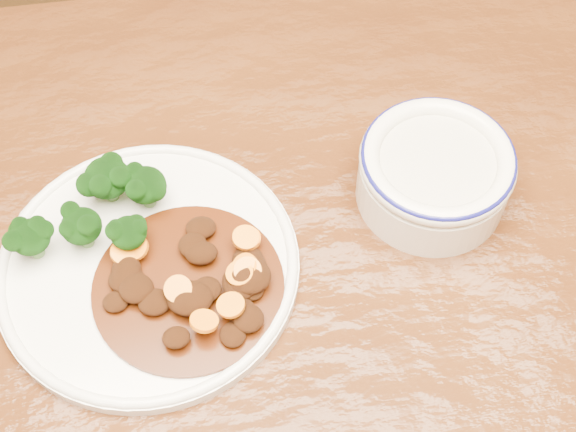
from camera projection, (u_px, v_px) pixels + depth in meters
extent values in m
cube|color=#4E270D|center=(316.00, 352.00, 0.68)|extent=(1.54, 0.97, 0.04)
cylinder|color=white|center=(149.00, 267.00, 0.70)|extent=(0.26, 0.26, 0.01)
torus|color=white|center=(148.00, 264.00, 0.70)|extent=(0.26, 0.26, 0.01)
cylinder|color=#5B8846|center=(132.00, 244.00, 0.70)|extent=(0.01, 0.01, 0.02)
ellipsoid|color=black|center=(128.00, 233.00, 0.68)|extent=(0.03, 0.03, 0.03)
cylinder|color=#5B8846|center=(36.00, 249.00, 0.70)|extent=(0.01, 0.01, 0.02)
ellipsoid|color=black|center=(30.00, 237.00, 0.68)|extent=(0.03, 0.03, 0.03)
cylinder|color=#5B8846|center=(111.00, 192.00, 0.73)|extent=(0.01, 0.01, 0.02)
ellipsoid|color=black|center=(107.00, 178.00, 0.71)|extent=(0.04, 0.04, 0.03)
cylinder|color=#5B8846|center=(86.00, 238.00, 0.70)|extent=(0.01, 0.01, 0.02)
ellipsoid|color=black|center=(81.00, 226.00, 0.69)|extent=(0.04, 0.04, 0.03)
cylinder|color=#5B8846|center=(149.00, 198.00, 0.72)|extent=(0.01, 0.01, 0.02)
ellipsoid|color=black|center=(146.00, 185.00, 0.71)|extent=(0.04, 0.04, 0.03)
cylinder|color=#401606|center=(188.00, 287.00, 0.68)|extent=(0.16, 0.16, 0.00)
ellipsoid|color=black|center=(241.00, 282.00, 0.67)|extent=(0.03, 0.03, 0.02)
ellipsoid|color=black|center=(233.00, 335.00, 0.65)|extent=(0.02, 0.02, 0.01)
ellipsoid|color=black|center=(126.00, 279.00, 0.68)|extent=(0.03, 0.03, 0.02)
ellipsoid|color=black|center=(155.00, 302.00, 0.66)|extent=(0.03, 0.03, 0.01)
ellipsoid|color=black|center=(248.00, 260.00, 0.69)|extent=(0.03, 0.03, 0.01)
ellipsoid|color=black|center=(176.00, 338.00, 0.64)|extent=(0.02, 0.02, 0.01)
ellipsoid|color=black|center=(252.00, 265.00, 0.68)|extent=(0.02, 0.03, 0.01)
ellipsoid|color=black|center=(249.00, 276.00, 0.67)|extent=(0.04, 0.04, 0.02)
ellipsoid|color=black|center=(136.00, 289.00, 0.67)|extent=(0.03, 0.03, 0.01)
ellipsoid|color=black|center=(207.00, 289.00, 0.67)|extent=(0.02, 0.02, 0.01)
ellipsoid|color=black|center=(201.00, 228.00, 0.70)|extent=(0.03, 0.02, 0.01)
ellipsoid|color=black|center=(201.00, 253.00, 0.69)|extent=(0.03, 0.02, 0.01)
ellipsoid|color=black|center=(248.00, 319.00, 0.65)|extent=(0.03, 0.03, 0.01)
ellipsoid|color=black|center=(190.00, 298.00, 0.66)|extent=(0.04, 0.03, 0.02)
ellipsoid|color=black|center=(241.00, 311.00, 0.66)|extent=(0.03, 0.02, 0.01)
ellipsoid|color=black|center=(193.00, 245.00, 0.69)|extent=(0.03, 0.03, 0.01)
ellipsoid|color=black|center=(126.00, 270.00, 0.68)|extent=(0.03, 0.03, 0.01)
ellipsoid|color=black|center=(116.00, 302.00, 0.67)|extent=(0.02, 0.02, 0.01)
ellipsoid|color=black|center=(183.00, 297.00, 0.67)|extent=(0.03, 0.02, 0.01)
ellipsoid|color=black|center=(252.00, 290.00, 0.67)|extent=(0.02, 0.02, 0.01)
cylinder|color=orange|center=(135.00, 247.00, 0.69)|extent=(0.02, 0.03, 0.02)
cylinder|color=orange|center=(124.00, 253.00, 0.68)|extent=(0.03, 0.03, 0.01)
cylinder|color=orange|center=(247.00, 239.00, 0.69)|extent=(0.03, 0.03, 0.01)
cylinder|color=orange|center=(245.00, 267.00, 0.67)|extent=(0.03, 0.03, 0.02)
cylinder|color=orange|center=(240.00, 273.00, 0.67)|extent=(0.03, 0.03, 0.01)
cylinder|color=orange|center=(204.00, 321.00, 0.64)|extent=(0.03, 0.03, 0.01)
cylinder|color=orange|center=(178.00, 289.00, 0.66)|extent=(0.03, 0.03, 0.01)
cylinder|color=orange|center=(231.00, 305.00, 0.65)|extent=(0.03, 0.03, 0.01)
cylinder|color=orange|center=(246.00, 238.00, 0.69)|extent=(0.03, 0.03, 0.01)
cylinder|color=orange|center=(248.00, 270.00, 0.67)|extent=(0.03, 0.03, 0.01)
cylinder|color=white|center=(433.00, 181.00, 0.73)|extent=(0.14, 0.14, 0.04)
cylinder|color=beige|center=(437.00, 163.00, 0.71)|extent=(0.11, 0.11, 0.01)
torus|color=white|center=(438.00, 160.00, 0.71)|extent=(0.14, 0.14, 0.02)
torus|color=#11115D|center=(439.00, 157.00, 0.70)|extent=(0.14, 0.14, 0.01)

